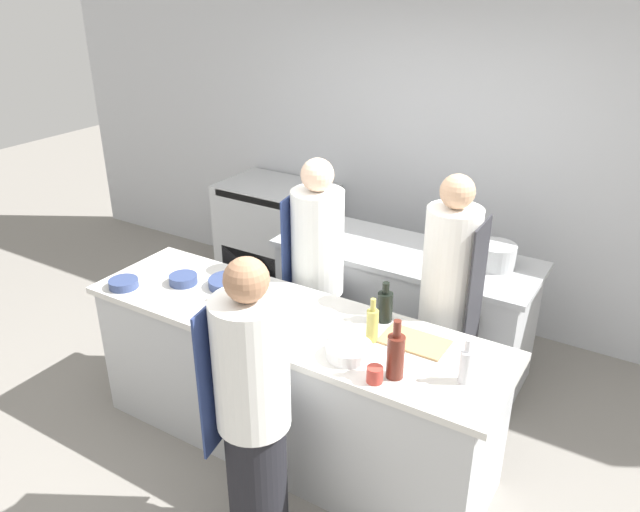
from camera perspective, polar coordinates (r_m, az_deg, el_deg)
ground_plane at (r=4.15m, az=-2.64°, el=-16.65°), size 16.00×16.00×0.00m
wall_back at (r=5.18m, az=10.52°, el=9.42°), size 8.00×0.06×2.80m
prep_counter at (r=3.86m, az=-2.78°, el=-11.51°), size 2.58×0.73×0.92m
pass_counter at (r=4.66m, az=7.54°, el=-4.72°), size 1.87×0.71×0.92m
oven_range at (r=5.75m, az=-3.93°, el=1.79°), size 0.98×0.67×0.99m
chef_at_prep_near at (r=3.11m, az=-6.14°, el=-13.95°), size 0.40×0.38×1.63m
chef_at_stove at (r=3.84m, az=11.48°, el=-4.91°), size 0.34×0.32×1.73m
chef_at_pass_far at (r=4.16m, az=-0.27°, el=-2.28°), size 0.38×0.36×1.69m
bottle_olive_oil at (r=3.54m, az=5.96°, el=-4.54°), size 0.09×0.09×0.24m
bottle_vinegar at (r=3.11m, az=13.16°, el=-9.71°), size 0.06×0.06×0.24m
bottle_wine at (r=3.74m, az=-6.78°, el=-2.70°), size 0.09×0.09×0.26m
bottle_cooking_oil at (r=3.07m, az=6.93°, el=-8.96°), size 0.09×0.09×0.32m
bottle_sauce at (r=3.35m, az=4.81°, el=-6.24°), size 0.07×0.07×0.26m
bowl_mixing_large at (r=4.10m, az=-17.52°, el=-2.41°), size 0.18×0.18×0.05m
bowl_prep_small at (r=3.96m, az=-8.40°, el=-2.41°), size 0.25×0.25×0.05m
bowl_ceramic_blue at (r=4.05m, az=-12.36°, el=-2.08°), size 0.18×0.18×0.06m
bowl_wooden_salad at (r=3.25m, az=2.70°, el=-8.66°), size 0.24×0.24×0.07m
cup at (r=3.08m, az=5.03°, el=-10.74°), size 0.08×0.08×0.08m
cutting_board at (r=3.41m, az=8.61°, el=-7.73°), size 0.35×0.22×0.01m
stockpot at (r=4.31m, az=15.77°, el=0.03°), size 0.27×0.27×0.16m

